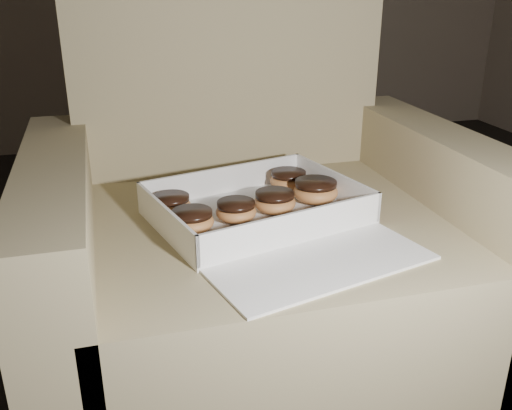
{
  "coord_description": "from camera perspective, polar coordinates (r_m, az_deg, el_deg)",
  "views": [
    {
      "loc": [
        -0.24,
        -0.71,
        0.85
      ],
      "look_at": [
        0.02,
        0.26,
        0.44
      ],
      "focal_mm": 40.0,
      "sensor_mm": 36.0,
      "label": 1
    }
  ],
  "objects": [
    {
      "name": "armchair",
      "position": [
        1.21,
        0.18,
        -5.26
      ],
      "size": [
        0.88,
        0.75,
        0.92
      ],
      "color": "#9C8D63",
      "rests_on": "floor"
    },
    {
      "name": "bakery_box",
      "position": [
        1.06,
        1.21,
        -1.43
      ],
      "size": [
        0.46,
        0.51,
        0.06
      ],
      "rotation": [
        0.0,
        0.0,
        0.25
      ],
      "color": "white",
      "rests_on": "armchair"
    },
    {
      "name": "donut_a",
      "position": [
        1.21,
        3.26,
        2.55
      ],
      "size": [
        0.08,
        0.08,
        0.04
      ],
      "color": "#D18949",
      "rests_on": "bakery_box"
    },
    {
      "name": "donut_b",
      "position": [
        1.15,
        5.97,
        1.42
      ],
      "size": [
        0.09,
        0.09,
        0.04
      ],
      "color": "#D18949",
      "rests_on": "bakery_box"
    },
    {
      "name": "donut_c",
      "position": [
        1.06,
        -2.01,
        -0.55
      ],
      "size": [
        0.08,
        0.08,
        0.04
      ],
      "color": "#D18949",
      "rests_on": "bakery_box"
    },
    {
      "name": "donut_d",
      "position": [
        1.1,
        -8.46,
        0.08
      ],
      "size": [
        0.07,
        0.07,
        0.04
      ],
      "color": "#D18949",
      "rests_on": "bakery_box"
    },
    {
      "name": "donut_e",
      "position": [
        1.02,
        -6.4,
        -1.52
      ],
      "size": [
        0.08,
        0.08,
        0.04
      ],
      "color": "#D18949",
      "rests_on": "bakery_box"
    },
    {
      "name": "donut_f",
      "position": [
        1.09,
        1.89,
        0.37
      ],
      "size": [
        0.08,
        0.08,
        0.04
      ],
      "color": "#D18949",
      "rests_on": "bakery_box"
    },
    {
      "name": "crumb_a",
      "position": [
        1.16,
        7.38,
        0.46
      ],
      "size": [
        0.01,
        0.01,
        0.0
      ],
      "primitive_type": "ellipsoid",
      "color": "black",
      "rests_on": "bakery_box"
    },
    {
      "name": "crumb_b",
      "position": [
        0.92,
        -5.33,
        -5.49
      ],
      "size": [
        0.01,
        0.01,
        0.0
      ],
      "primitive_type": "ellipsoid",
      "color": "black",
      "rests_on": "bakery_box"
    },
    {
      "name": "crumb_c",
      "position": [
        1.1,
        5.44,
        -0.68
      ],
      "size": [
        0.01,
        0.01,
        0.0
      ],
      "primitive_type": "ellipsoid",
      "color": "black",
      "rests_on": "bakery_box"
    },
    {
      "name": "crumb_d",
      "position": [
        1.1,
        2.04,
        -0.72
      ],
      "size": [
        0.01,
        0.01,
        0.0
      ],
      "primitive_type": "ellipsoid",
      "color": "black",
      "rests_on": "bakery_box"
    },
    {
      "name": "crumb_e",
      "position": [
        0.93,
        -3.97,
        -5.04
      ],
      "size": [
        0.01,
        0.01,
        0.0
      ],
      "primitive_type": "ellipsoid",
      "color": "black",
      "rests_on": "bakery_box"
    }
  ]
}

